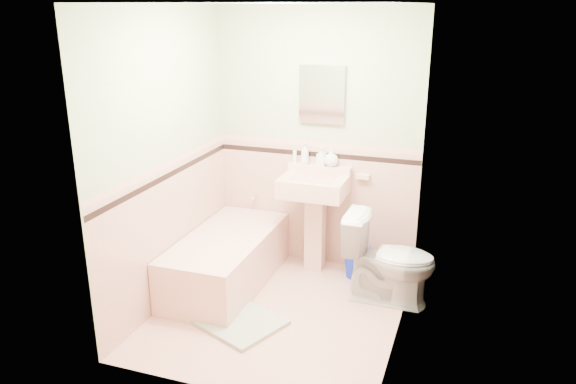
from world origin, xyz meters
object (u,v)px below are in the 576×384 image
(soap_bottle_left, at_px, (305,153))
(bucket, at_px, (357,264))
(soap_bottle_right, at_px, (331,157))
(toilet, at_px, (389,259))
(sink, at_px, (314,225))
(medicine_cabinet, at_px, (322,94))
(shoe, at_px, (221,311))
(bathtub, at_px, (227,262))
(soap_bottle_mid, at_px, (322,156))

(soap_bottle_left, relative_size, bucket, 0.77)
(soap_bottle_right, bearing_deg, toilet, -38.26)
(sink, bearing_deg, medicine_cabinet, 90.00)
(medicine_cabinet, height_order, soap_bottle_right, medicine_cabinet)
(shoe, bearing_deg, soap_bottle_left, 76.56)
(medicine_cabinet, bearing_deg, sink, -90.00)
(sink, bearing_deg, bathtub, -142.07)
(toilet, relative_size, bucket, 3.01)
(bucket, bearing_deg, soap_bottle_mid, 158.43)
(sink, height_order, medicine_cabinet, medicine_cabinet)
(sink, height_order, soap_bottle_left, soap_bottle_left)
(sink, height_order, toilet, sink)
(sink, relative_size, soap_bottle_right, 5.59)
(bathtub, distance_m, bucket, 1.25)
(soap_bottle_left, bearing_deg, shoe, -104.18)
(sink, distance_m, shoe, 1.27)
(soap_bottle_right, bearing_deg, shoe, -114.51)
(sink, relative_size, medicine_cabinet, 1.79)
(toilet, height_order, shoe, toilet)
(soap_bottle_left, xyz_separation_m, toilet, (0.94, -0.54, -0.73))
(bathtub, height_order, toilet, toilet)
(soap_bottle_mid, bearing_deg, toilet, -34.67)
(soap_bottle_left, relative_size, soap_bottle_mid, 1.19)
(soap_bottle_mid, xyz_separation_m, soap_bottle_right, (0.10, 0.00, 0.00))
(soap_bottle_mid, height_order, soap_bottle_right, same)
(sink, xyz_separation_m, toilet, (0.79, -0.36, -0.08))
(bathtub, height_order, shoe, bathtub)
(bucket, xyz_separation_m, shoe, (-0.91, -1.12, -0.07))
(soap_bottle_left, relative_size, soap_bottle_right, 1.19)
(soap_bottle_mid, bearing_deg, shoe, -110.89)
(bathtub, distance_m, sink, 0.90)
(toilet, bearing_deg, soap_bottle_left, 60.91)
(bucket, bearing_deg, bathtub, -154.16)
(soap_bottle_left, height_order, shoe, soap_bottle_left)
(soap_bottle_mid, relative_size, soap_bottle_right, 1.00)
(toilet, bearing_deg, soap_bottle_right, 52.33)
(soap_bottle_mid, distance_m, shoe, 1.73)
(bathtub, xyz_separation_m, soap_bottle_mid, (0.70, 0.71, 0.89))
(medicine_cabinet, height_order, bucket, medicine_cabinet)
(bathtub, bearing_deg, soap_bottle_left, 53.24)
(soap_bottle_left, distance_m, soap_bottle_mid, 0.17)
(bathtub, bearing_deg, bucket, 25.84)
(soap_bottle_mid, bearing_deg, sink, -95.14)
(soap_bottle_left, bearing_deg, toilet, -29.68)
(shoe, bearing_deg, medicine_cabinet, 70.91)
(bathtub, bearing_deg, medicine_cabinet, 47.42)
(toilet, bearing_deg, bucket, 44.23)
(soap_bottle_mid, bearing_deg, soap_bottle_left, 180.00)
(soap_bottle_left, bearing_deg, soap_bottle_mid, 0.00)
(soap_bottle_right, relative_size, bucket, 0.65)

